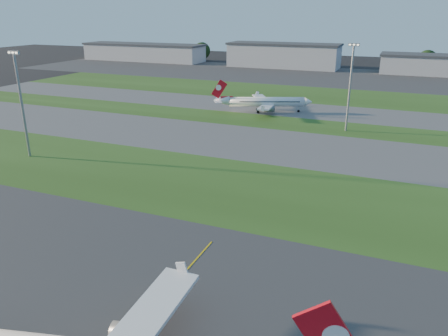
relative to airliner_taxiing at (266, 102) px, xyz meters
The scene contains 15 objects.
grass_strip_a 73.38m from the airliner_taxiing, 77.76° to the right, with size 300.00×34.00×0.01m, color #294717.
taxiway_a 41.79m from the airliner_taxiing, 68.09° to the right, with size 300.00×32.00×0.01m, color #515154.
grass_strip_b 20.98m from the airliner_taxiing, 41.26° to the right, with size 300.00×18.00×0.01m, color #294717.
taxiway_b 18.02m from the airliner_taxiing, 28.32° to the left, with size 300.00×26.00×0.01m, color #515154.
grass_strip_c 44.34m from the airliner_taxiing, 69.42° to the left, with size 300.00×40.00×0.01m, color #294717.
apron_far 102.62m from the airliner_taxiing, 81.29° to the left, with size 400.00×80.00×0.01m, color #333335.
airliner_taxiing is the anchor object (origin of this frame).
light_mast_west 82.54m from the airliner_taxiing, 118.85° to the right, with size 3.20×0.70×25.80m.
light_mast_centre 36.07m from the airliner_taxiing, 27.11° to the right, with size 3.20×0.70×25.80m.
hangar_far_west 188.01m from the airliner_taxiing, 135.67° to the left, with size 91.80×23.00×12.20m.
hangar_west 134.69m from the airliner_taxiing, 102.64° to the left, with size 71.40×23.00×15.20m.
tree_far_west 226.47m from the airliner_taxiing, 140.39° to the left, with size 11.00×11.00×12.00m.
tree_west 174.24m from the airliner_taxiing, 122.84° to the left, with size 12.10×12.10×13.20m.
tree_mid_west 142.46m from the airliner_taxiing, 91.80° to the left, with size 9.90×9.90×10.80m.
tree_mid_east 155.65m from the airliner_taxiing, 69.09° to the left, with size 11.55×11.55×12.60m.
Camera 1 is at (30.22, -25.60, 34.54)m, focal length 35.00 mm.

